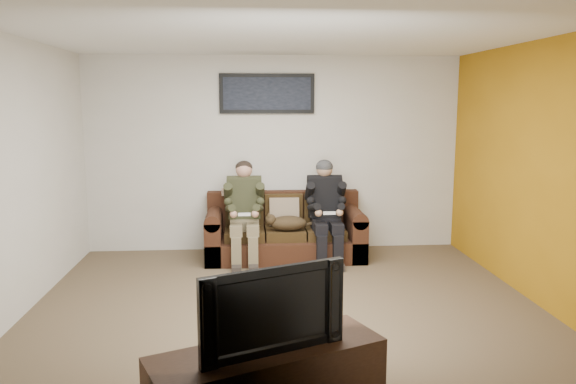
{
  "coord_description": "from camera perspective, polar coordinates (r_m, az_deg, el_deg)",
  "views": [
    {
      "loc": [
        -0.38,
        -5.26,
        2.0
      ],
      "look_at": [
        0.1,
        1.2,
        0.95
      ],
      "focal_mm": 35.0,
      "sensor_mm": 36.0,
      "label": 1
    }
  ],
  "objects": [
    {
      "name": "ceiling",
      "position": [
        5.31,
        -0.13,
        15.69
      ],
      "size": [
        5.0,
        5.0,
        0.0
      ],
      "primitive_type": "plane",
      "rotation": [
        3.14,
        0.0,
        0.0
      ],
      "color": "silver",
      "rests_on": "ground"
    },
    {
      "name": "cat",
      "position": [
        7.0,
        -0.14,
        -3.15
      ],
      "size": [
        0.66,
        0.26,
        0.24
      ],
      "color": "#44311A",
      "rests_on": "sofa"
    },
    {
      "name": "accent_wall_right",
      "position": [
        6.04,
        24.17,
        1.74
      ],
      "size": [
        0.0,
        4.5,
        4.5
      ],
      "primitive_type": "plane",
      "rotation": [
        1.57,
        0.0,
        -1.57
      ],
      "color": "#A86F10",
      "rests_on": "ground"
    },
    {
      "name": "throw_pillow",
      "position": [
        7.28,
        -0.39,
        -2.03
      ],
      "size": [
        0.38,
        0.18,
        0.38
      ],
      "primitive_type": "cube",
      "rotation": [
        -0.21,
        0.0,
        0.0
      ],
      "color": "#8B735B",
      "rests_on": "sofa"
    },
    {
      "name": "television",
      "position": [
        3.54,
        -2.1,
        -11.52
      ],
      "size": [
        0.93,
        0.49,
        0.55
      ],
      "primitive_type": "imported",
      "rotation": [
        0.0,
        0.0,
        0.41
      ],
      "color": "black",
      "rests_on": "tv_stand"
    },
    {
      "name": "sofa",
      "position": [
        7.3,
        -0.37,
        -4.19
      ],
      "size": [
        2.0,
        0.87,
        0.82
      ],
      "color": "#361B10",
      "rests_on": "ground"
    },
    {
      "name": "wall_front",
      "position": [
        3.12,
        2.9,
        -3.77
      ],
      "size": [
        5.0,
        0.0,
        5.0
      ],
      "primitive_type": "plane",
      "rotation": [
        -1.57,
        0.0,
        0.0
      ],
      "color": "beige",
      "rests_on": "ground"
    },
    {
      "name": "wall_left",
      "position": [
        5.72,
        -25.99,
        1.24
      ],
      "size": [
        0.0,
        4.5,
        4.5
      ],
      "primitive_type": "plane",
      "rotation": [
        1.57,
        0.0,
        1.57
      ],
      "color": "beige",
      "rests_on": "ground"
    },
    {
      "name": "floor",
      "position": [
        5.64,
        -0.12,
        -11.55
      ],
      "size": [
        5.0,
        5.0,
        0.0
      ],
      "primitive_type": "plane",
      "color": "brown",
      "rests_on": "ground"
    },
    {
      "name": "throw_blanket",
      "position": [
        7.43,
        -5.17,
        0.02
      ],
      "size": [
        0.41,
        0.2,
        0.07
      ],
      "primitive_type": "cube",
      "color": "#C5AB91",
      "rests_on": "sofa"
    },
    {
      "name": "wall_back",
      "position": [
        7.56,
        -1.37,
        3.88
      ],
      "size": [
        5.0,
        0.0,
        5.0
      ],
      "primitive_type": "plane",
      "rotation": [
        1.57,
        0.0,
        0.0
      ],
      "color": "beige",
      "rests_on": "ground"
    },
    {
      "name": "tv_stand",
      "position": [
        3.76,
        -2.06,
        -18.82
      ],
      "size": [
        1.57,
        1.03,
        0.47
      ],
      "primitive_type": "cube",
      "rotation": [
        0.0,
        0.0,
        0.41
      ],
      "color": "black",
      "rests_on": "ground"
    },
    {
      "name": "wall_right",
      "position": [
        6.04,
        24.26,
        1.74
      ],
      "size": [
        0.0,
        4.5,
        4.5
      ],
      "primitive_type": "plane",
      "rotation": [
        1.57,
        0.0,
        -1.57
      ],
      "color": "beige",
      "rests_on": "ground"
    },
    {
      "name": "person_right",
      "position": [
        7.11,
        3.86,
        -1.35
      ],
      "size": [
        0.51,
        0.86,
        1.26
      ],
      "color": "black",
      "rests_on": "sofa"
    },
    {
      "name": "person_left",
      "position": [
        7.04,
        -4.46,
        -1.49
      ],
      "size": [
        0.51,
        0.87,
        1.26
      ],
      "color": "#706246",
      "rests_on": "sofa"
    },
    {
      "name": "framed_poster",
      "position": [
        7.49,
        -2.14,
        9.96
      ],
      "size": [
        1.25,
        0.05,
        0.52
      ],
      "color": "black",
      "rests_on": "wall_back"
    }
  ]
}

